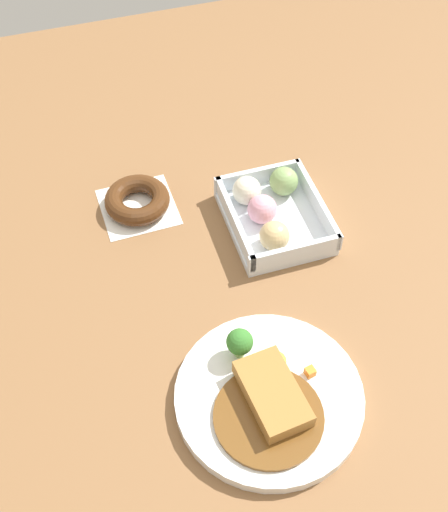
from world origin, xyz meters
TOP-DOWN VIEW (x-y plane):
  - ground_plane at (0.00, 0.00)m, footprint 1.60×1.60m
  - curry_plate at (0.15, -0.11)m, footprint 0.24×0.24m
  - donut_box at (-0.15, -0.00)m, footprint 0.18×0.14m
  - chocolate_ring_donut at (-0.24, -0.20)m, footprint 0.12×0.12m

SIDE VIEW (x-z plane):
  - ground_plane at x=0.00m, z-range 0.00..0.00m
  - curry_plate at x=0.15m, z-range -0.02..0.05m
  - chocolate_ring_donut at x=-0.24m, z-range 0.00..0.03m
  - donut_box at x=-0.15m, z-range -0.01..0.05m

